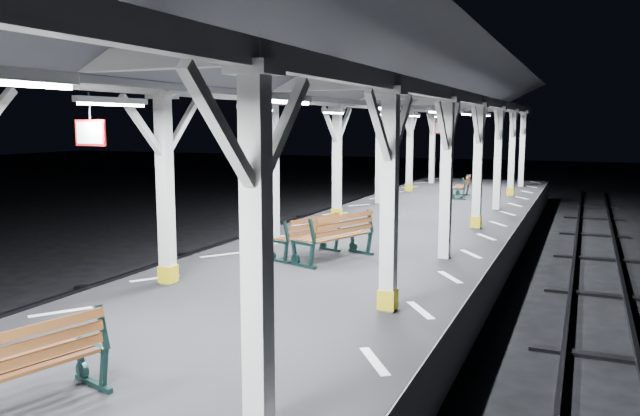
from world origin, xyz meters
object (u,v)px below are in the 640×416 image
Objects in this scene: bench_near at (15,368)px; bench_mid at (338,235)px; bench_extra at (463,186)px; bench_far at (309,235)px.

bench_near is 7.58m from bench_mid.
bench_mid is (0.28, 7.57, 0.02)m from bench_near.
bench_mid is 1.25× the size of bench_extra.
bench_near is at bearing -95.84° from bench_extra.
bench_mid is at bearing -95.67° from bench_extra.
bench_near reaches higher than bench_extra.
bench_extra is (1.04, 11.86, -0.03)m from bench_far.
bench_extra is at bearing 108.51° from bench_mid.
bench_far is 11.90m from bench_extra.
bench_near is 7.71m from bench_far.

